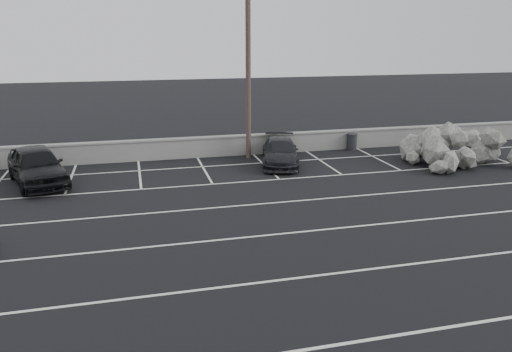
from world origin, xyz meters
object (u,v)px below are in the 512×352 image
object	(u,v)px
car_right	(280,152)
trash_bin	(352,142)
utility_pole	(248,61)
car_left	(37,165)
riprap_pile	(456,151)

from	to	relation	value
car_right	trash_bin	size ratio (longest dim) A/B	4.75
utility_pole	car_left	bearing A→B (deg)	-166.93
car_left	riprap_pile	world-z (taller)	car_left
utility_pole	car_right	bearing A→B (deg)	-54.07
riprap_pile	car_left	bearing A→B (deg)	176.69
car_left	utility_pole	world-z (taller)	utility_pole
car_left	riprap_pile	size ratio (longest dim) A/B	0.83
car_left	utility_pole	bearing A→B (deg)	-6.25
trash_bin	riprap_pile	bearing A→B (deg)	-44.55
car_left	riprap_pile	bearing A→B (deg)	-22.62
trash_bin	riprap_pile	distance (m)	5.44
car_left	riprap_pile	xyz separation A→B (m)	(19.69, -1.14, -0.22)
utility_pole	trash_bin	xyz separation A→B (m)	(5.98, 0.40, -4.44)
car_left	trash_bin	world-z (taller)	car_left
trash_bin	car_right	bearing A→B (deg)	-156.75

